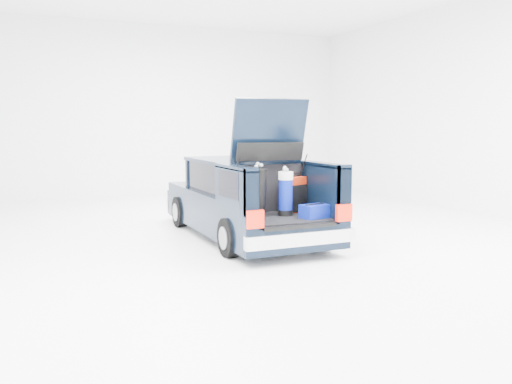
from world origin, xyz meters
name	(u,v)px	position (x,y,z in m)	size (l,w,h in m)	color
ground	(245,237)	(0.00, 0.00, 0.00)	(14.00, 14.00, 0.00)	white
car	(243,200)	(0.00, 0.11, 0.67)	(1.87, 4.65, 2.47)	black
red_suitcase	(294,194)	(0.44, -1.09, 0.89)	(0.44, 0.38, 0.62)	maroon
black_golf_bag	(259,192)	(-0.31, -1.32, 0.99)	(0.28, 0.34, 0.86)	black
blue_golf_bag	(286,193)	(0.14, -1.37, 0.96)	(0.25, 0.25, 0.80)	black
blue_duffel	(315,211)	(0.46, -1.76, 0.71)	(0.49, 0.37, 0.23)	navy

